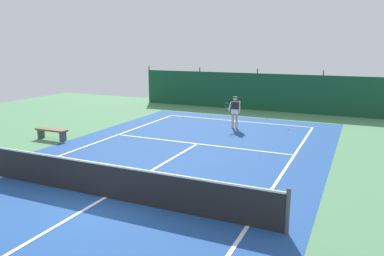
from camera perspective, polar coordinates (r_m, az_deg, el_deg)
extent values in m
plane|color=#4C8456|center=(10.98, -12.95, -10.24)|extent=(36.00, 36.00, 0.00)
cube|color=#1E478C|center=(10.98, -12.95, -10.22)|extent=(11.02, 26.60, 0.01)
cube|color=white|center=(21.26, 6.78, 1.06)|extent=(8.22, 0.10, 0.01)
cube|color=white|center=(13.75, -26.81, -6.57)|extent=(0.10, 23.80, 0.01)
cube|color=white|center=(9.26, 8.46, -14.44)|extent=(0.10, 23.80, 0.01)
cube|color=white|center=(16.23, 0.81, -2.42)|extent=(8.22, 0.10, 0.01)
cube|color=white|center=(10.98, -12.95, -10.19)|extent=(0.10, 12.80, 0.01)
cube|color=white|center=(21.12, 6.66, 0.99)|extent=(0.10, 0.30, 0.01)
cube|color=black|center=(10.81, -13.07, -7.91)|extent=(9.92, 0.03, 0.95)
cube|color=white|center=(10.65, -13.20, -5.38)|extent=(9.92, 0.04, 0.05)
cylinder|color=#47474C|center=(8.85, 14.30, -12.14)|extent=(0.10, 0.10, 1.10)
cube|color=#14472D|center=(24.94, 9.74, 5.42)|extent=(16.22, 0.06, 2.40)
cylinder|color=#595B60|center=(28.14, -6.49, 6.61)|extent=(0.08, 0.08, 2.70)
cylinder|color=#595B60|center=(26.30, 1.17, 6.28)|extent=(0.08, 0.08, 2.70)
cylinder|color=#595B60|center=(24.98, 9.78, 5.78)|extent=(0.08, 0.08, 2.70)
cylinder|color=#595B60|center=(24.28, 19.10, 5.09)|extent=(0.08, 0.08, 2.70)
cube|color=#234C1E|center=(25.60, 10.03, 4.12)|extent=(14.60, 0.70, 1.10)
cylinder|color=#D8AD8C|center=(19.29, 6.77, 1.11)|extent=(0.12, 0.12, 0.82)
cylinder|color=#D8AD8C|center=(19.33, 6.19, 1.15)|extent=(0.12, 0.12, 0.82)
cylinder|color=white|center=(19.22, 6.52, 2.56)|extent=(0.40, 0.40, 0.22)
cube|color=#1E232D|center=(19.19, 6.53, 3.15)|extent=(0.37, 0.22, 0.56)
sphere|color=#D8AD8C|center=(19.12, 6.56, 4.42)|extent=(0.22, 0.22, 0.22)
cylinder|color=black|center=(19.11, 6.57, 4.69)|extent=(0.23, 0.23, 0.04)
cylinder|color=#D8AD8C|center=(19.13, 7.20, 3.19)|extent=(0.09, 0.09, 0.58)
cylinder|color=#D8AD8C|center=(19.13, 5.77, 3.22)|extent=(0.12, 0.53, 0.41)
cylinder|color=black|center=(18.87, 5.38, 2.76)|extent=(0.05, 0.28, 0.13)
torus|color=teal|center=(18.84, 5.39, 3.42)|extent=(0.31, 0.14, 0.29)
sphere|color=#CCDB33|center=(22.12, -1.31, 1.66)|extent=(0.07, 0.07, 0.07)
sphere|color=#CCDB33|center=(13.68, -16.19, -5.68)|extent=(0.07, 0.07, 0.07)
sphere|color=#CCDB33|center=(19.64, 14.38, -0.12)|extent=(0.07, 0.07, 0.07)
cube|color=silver|center=(27.99, 14.04, 4.99)|extent=(1.87, 4.23, 0.80)
cube|color=#2D333D|center=(27.91, 14.11, 6.38)|extent=(1.56, 1.92, 0.56)
cylinder|color=black|center=(26.61, 15.32, 3.68)|extent=(0.23, 0.64, 0.64)
cylinder|color=black|center=(26.98, 11.56, 3.99)|extent=(0.23, 0.64, 0.64)
cylinder|color=black|center=(29.15, 16.26, 4.36)|extent=(0.23, 0.64, 0.64)
cylinder|color=black|center=(29.49, 12.80, 4.63)|extent=(0.23, 0.64, 0.64)
cube|color=brown|center=(18.06, -20.54, -0.26)|extent=(1.60, 0.40, 0.08)
cube|color=#4C4C51|center=(18.57, -21.91, -0.75)|extent=(0.08, 0.36, 0.45)
cube|color=#4C4C51|center=(17.66, -18.98, -1.16)|extent=(0.08, 0.36, 0.45)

